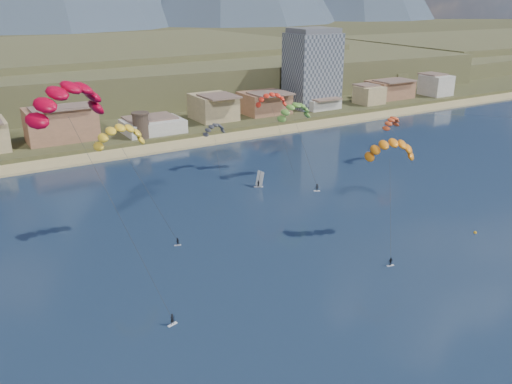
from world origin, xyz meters
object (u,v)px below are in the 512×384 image
at_px(kitesurfer_orange, 391,146).
at_px(kitesurfer_green, 295,109).
at_px(kitesurfer_red, 66,95).
at_px(apartment_tower, 312,68).
at_px(windsurfer, 259,182).
at_px(kitesurfer_yellow, 119,132).
at_px(watchtower, 141,125).
at_px(buoy, 475,233).

height_order(kitesurfer_orange, kitesurfer_green, kitesurfer_orange).
distance_m(kitesurfer_red, kitesurfer_orange, 61.03).
xyz_separation_m(apartment_tower, kitesurfer_green, (-56.42, -68.19, 0.87)).
relative_size(kitesurfer_orange, windsurfer, 5.64).
bearing_deg(windsurfer, kitesurfer_red, -147.78).
height_order(apartment_tower, kitesurfer_yellow, apartment_tower).
bearing_deg(kitesurfer_red, apartment_tower, 40.49).
relative_size(apartment_tower, kitesurfer_orange, 1.37).
distance_m(apartment_tower, windsurfer, 99.42).
xyz_separation_m(watchtower, windsurfer, (11.47, -56.12, -5.06)).
height_order(kitesurfer_red, kitesurfer_green, kitesurfer_red).
height_order(windsurfer, buoy, windsurfer).
relative_size(apartment_tower, kitesurfer_yellow, 1.27).
height_order(watchtower, buoy, watchtower).
bearing_deg(buoy, kitesurfer_green, 103.50).
relative_size(kitesurfer_green, buoy, 33.95).
xyz_separation_m(kitesurfer_red, buoy, (75.90, -14.96, -33.50)).
distance_m(apartment_tower, kitesurfer_red, 159.12).
distance_m(kitesurfer_red, kitesurfer_yellow, 27.61).
distance_m(windsurfer, buoy, 53.38).
relative_size(kitesurfer_red, kitesurfer_green, 1.68).
bearing_deg(windsurfer, kitesurfer_yellow, -163.37).
bearing_deg(watchtower, buoy, -71.12).
relative_size(watchtower, kitesurfer_orange, 0.37).
relative_size(windsurfer, buoy, 6.25).
relative_size(kitesurfer_yellow, buoy, 38.25).
bearing_deg(watchtower, kitesurfer_yellow, -111.84).
distance_m(watchtower, buoy, 109.85).
bearing_deg(buoy, kitesurfer_orange, 150.52).
height_order(apartment_tower, watchtower, apartment_tower).
relative_size(apartment_tower, windsurfer, 7.74).
xyz_separation_m(apartment_tower, windsurfer, (-68.53, -70.12, -16.51)).
height_order(apartment_tower, kitesurfer_red, kitesurfer_red).
distance_m(kitesurfer_yellow, kitesurfer_orange, 52.94).
bearing_deg(apartment_tower, kitesurfer_orange, -119.58).
distance_m(apartment_tower, kitesurfer_green, 88.50).
distance_m(watchtower, kitesurfer_green, 60.36).
relative_size(kitesurfer_yellow, kitesurfer_orange, 1.09).
relative_size(apartment_tower, kitesurfer_red, 0.85).
bearing_deg(kitesurfer_green, kitesurfer_orange, -97.12).
height_order(apartment_tower, kitesurfer_green, apartment_tower).
bearing_deg(windsurfer, buoy, -63.25).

